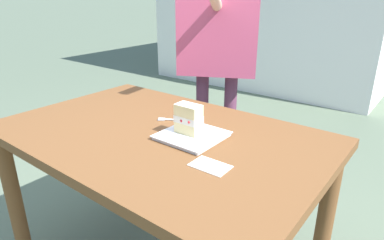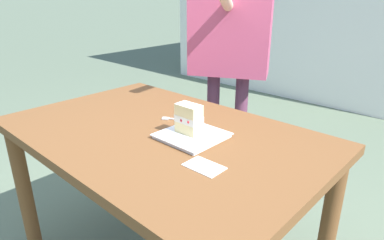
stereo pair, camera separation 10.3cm
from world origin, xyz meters
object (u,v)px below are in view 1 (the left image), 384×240
Objects in this scene: patio_table at (159,156)px; dessert_fork at (174,120)px; paper_napkin at (210,166)px; parked_car_near at (348,3)px; dessert_plate at (192,136)px; cake_slice at (188,119)px; diner_person at (218,27)px.

dessert_fork is at bearing 102.85° from patio_table.
paper_napkin is 0.03× the size of parked_car_near.
cake_slice is at bearing 174.86° from dessert_plate.
dessert_plate is 0.24m from paper_napkin.
dessert_plate is at bearing 14.45° from patio_table.
paper_napkin reaches higher than patio_table.
patio_table is 0.80× the size of diner_person.
paper_napkin is at bearing -57.24° from diner_person.
patio_table is 5.73× the size of dessert_plate.
parked_car_near reaches higher than paper_napkin.
paper_napkin is at bearing -77.22° from parked_car_near.
parked_car_near is (-3.29, 15.19, 0.03)m from dessert_plate.
dessert_fork is at bearing 151.00° from dessert_plate.
parked_car_near is at bearing 101.45° from diner_person.
dessert_plate reaches higher than dessert_fork.
paper_napkin is 1.06m from diner_person.
diner_person reaches higher than dessert_fork.
patio_table is 0.19m from dessert_plate.
dessert_fork is 0.72m from diner_person.
cake_slice is at bearing 17.16° from patio_table.
patio_table is at bearing -77.15° from dessert_fork.
cake_slice reaches higher than paper_napkin.
patio_table is at bearing -78.33° from parked_car_near.
cake_slice is (0.13, 0.04, 0.19)m from patio_table.
cake_slice is at bearing -31.35° from dessert_fork.
dessert_plate is 0.20m from dessert_fork.
dessert_plate is (0.15, 0.04, 0.12)m from patio_table.
dessert_plate is 0.86m from diner_person.
paper_napkin is at bearing -17.80° from patio_table.
patio_table is 0.37m from paper_napkin.
patio_table is 10.29× the size of paper_napkin.
patio_table is 11.47× the size of cake_slice.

